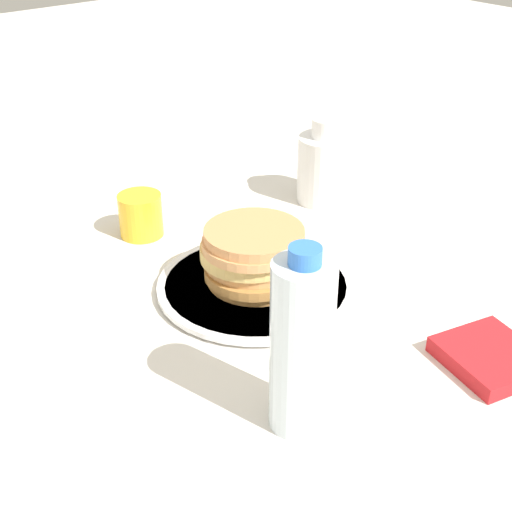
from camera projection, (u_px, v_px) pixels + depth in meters
The scene contains 7 objects.
ground_plane at pixel (244, 295), 0.96m from camera, with size 4.00×4.00×0.00m, color silver.
plate at pixel (256, 286), 0.96m from camera, with size 0.27×0.27×0.01m.
pancake_stack at pixel (253, 256), 0.94m from camera, with size 0.14×0.14×0.08m.
juice_glass at pixel (141, 215), 1.09m from camera, with size 0.07×0.07×0.07m.
cream_jug at pixel (325, 166), 1.18m from camera, with size 0.09×0.09×0.14m.
water_bottle_near at pixel (301, 346), 0.70m from camera, with size 0.06×0.06×0.21m.
napkin at pixel (490, 357), 0.82m from camera, with size 0.13×0.12×0.02m.
Camera 1 is at (0.62, -0.50, 0.52)m, focal length 50.00 mm.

